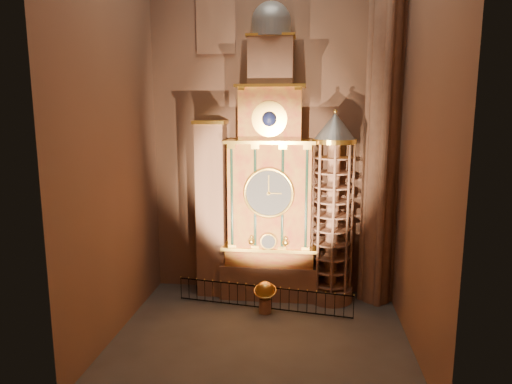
# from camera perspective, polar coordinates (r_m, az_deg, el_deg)

# --- Properties ---
(floor) EXTENTS (14.00, 14.00, 0.00)m
(floor) POSITION_cam_1_polar(r_m,az_deg,el_deg) (23.17, 0.64, -17.48)
(floor) COLOR #383330
(floor) RESTS_ON ground
(wall_back) EXTENTS (22.00, 0.00, 22.00)m
(wall_back) POSITION_cam_1_polar(r_m,az_deg,el_deg) (26.50, 2.04, 10.70)
(wall_back) COLOR brown
(wall_back) RESTS_ON floor
(wall_left) EXTENTS (0.00, 22.00, 22.00)m
(wall_left) POSITION_cam_1_polar(r_m,az_deg,el_deg) (22.35, -17.77, 10.33)
(wall_left) COLOR brown
(wall_left) RESTS_ON floor
(wall_right) EXTENTS (0.00, 22.00, 22.00)m
(wall_right) POSITION_cam_1_polar(r_m,az_deg,el_deg) (21.00, 20.39, 10.23)
(wall_right) COLOR brown
(wall_right) RESTS_ON floor
(astronomical_clock) EXTENTS (5.60, 2.41, 16.70)m
(astronomical_clock) POSITION_cam_1_polar(r_m,az_deg,el_deg) (25.79, 1.80, 1.07)
(astronomical_clock) COLOR #8C634C
(astronomical_clock) RESTS_ON floor
(portrait_tower) EXTENTS (1.80, 1.60, 10.20)m
(portrait_tower) POSITION_cam_1_polar(r_m,az_deg,el_deg) (26.58, -5.55, -2.05)
(portrait_tower) COLOR #8C634C
(portrait_tower) RESTS_ON floor
(stair_turret) EXTENTS (2.50, 2.50, 10.80)m
(stair_turret) POSITION_cam_1_polar(r_m,az_deg,el_deg) (25.75, 9.52, -2.27)
(stair_turret) COLOR #8C634C
(stair_turret) RESTS_ON floor
(gothic_pier) EXTENTS (2.04, 2.04, 22.00)m
(gothic_pier) POSITION_cam_1_polar(r_m,az_deg,el_deg) (25.73, 15.75, 10.35)
(gothic_pier) COLOR #8C634C
(gothic_pier) RESTS_ON floor
(stained_glass_window) EXTENTS (2.20, 0.14, 5.20)m
(stained_glass_window) POSITION_cam_1_polar(r_m,az_deg,el_deg) (27.47, -5.10, 22.21)
(stained_glass_window) COLOR navy
(stained_glass_window) RESTS_ON wall_back
(celestial_globe) EXTENTS (1.26, 1.19, 1.76)m
(celestial_globe) POSITION_cam_1_polar(r_m,az_deg,el_deg) (25.02, 1.14, -12.64)
(celestial_globe) COLOR #8C634C
(celestial_globe) RESTS_ON floor
(iron_railing) EXTENTS (9.60, 1.57, 1.27)m
(iron_railing) POSITION_cam_1_polar(r_m,az_deg,el_deg) (25.52, 0.87, -13.04)
(iron_railing) COLOR black
(iron_railing) RESTS_ON floor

